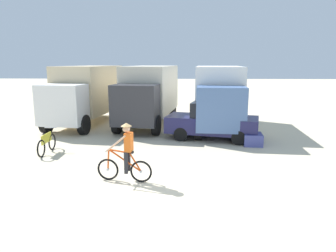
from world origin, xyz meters
TOP-DOWN VIEW (x-y plane):
  - ground_plane at (0.00, 0.00)m, footprint 120.00×120.00m
  - box_truck_tan_camper at (-5.42, 9.17)m, footprint 3.23×7.00m
  - box_truck_cream_rv at (-1.76, 9.14)m, footprint 3.28×7.01m
  - box_truck_white_box at (2.11, 8.04)m, footprint 2.90×6.92m
  - sedan_parked at (1.56, 5.59)m, footprint 4.50×2.74m
  - cyclist_orange_shirt at (-1.63, 0.11)m, footprint 1.72×0.53m
  - bicycle_spare at (-5.27, 2.98)m, footprint 0.50×1.73m
  - supply_crate at (3.22, 4.58)m, footprint 0.89×1.03m

SIDE VIEW (x-z plane):
  - ground_plane at x=0.00m, z-range 0.00..0.00m
  - supply_crate at x=3.22m, z-range 0.00..0.51m
  - bicycle_spare at x=-5.27m, z-range -0.09..0.88m
  - cyclist_orange_shirt at x=-1.63m, z-range -0.06..1.76m
  - sedan_parked at x=1.56m, z-range 0.00..1.76m
  - box_truck_tan_camper at x=-5.42m, z-range 0.20..3.55m
  - box_truck_cream_rv at x=-1.76m, z-range 0.20..3.55m
  - box_truck_white_box at x=2.11m, z-range 0.20..3.55m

